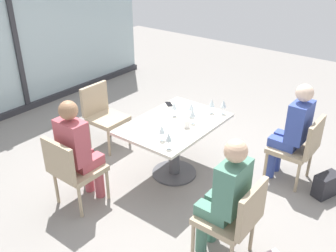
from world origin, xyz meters
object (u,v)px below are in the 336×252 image
wine_glass_6 (193,113)px  handbag_0 (326,185)px  wine_glass_3 (169,137)px  cell_phone_on_table (169,104)px  chair_far_left (72,168)px  wine_glass_4 (191,107)px  person_far_left (78,147)px  wine_glass_2 (162,130)px  chair_front_right (299,146)px  wine_glass_0 (174,106)px  chair_front_left (235,217)px  wine_glass_5 (223,104)px  coffee_cup (187,124)px  dining_table_main (175,136)px  wine_glass_1 (212,103)px  chair_near_window (103,112)px  person_front_right (293,128)px  person_front_left (225,194)px

wine_glass_6 → handbag_0: bearing=-67.3°
wine_glass_3 → cell_phone_on_table: bearing=37.6°
chair_far_left → wine_glass_4: wine_glass_4 is taller
person_far_left → wine_glass_6: 1.36m
wine_glass_2 → chair_front_right: bearing=-42.5°
person_far_left → wine_glass_0: person_far_left is taller
chair_front_left → person_far_left: bearing=98.9°
wine_glass_5 → coffee_cup: size_ratio=2.06×
wine_glass_5 → handbag_0: bearing=-82.9°
wine_glass_4 → coffee_cup: wine_glass_4 is taller
dining_table_main → wine_glass_1: 0.62m
wine_glass_6 → cell_phone_on_table: wine_glass_6 is taller
wine_glass_1 → wine_glass_4: bearing=150.8°
coffee_cup → chair_near_window: bearing=89.5°
wine_glass_0 → wine_glass_5: size_ratio=1.00×
chair_near_window → handbag_0: bearing=-75.9°
chair_front_left → dining_table_main: bearing=58.1°
wine_glass_3 → wine_glass_4: bearing=17.8°
dining_table_main → chair_front_right: bearing=-58.1°
wine_glass_0 → wine_glass_3: 0.79m
person_front_right → person_front_left: same height
chair_front_left → wine_glass_3: 1.05m
chair_far_left → handbag_0: 2.89m
wine_glass_3 → wine_glass_5: (1.08, -0.02, 0.00)m
person_front_right → person_front_left: size_ratio=1.00×
chair_front_right → chair_front_left: (-1.56, 0.00, 0.00)m
person_front_left → person_far_left: (-0.27, 1.64, 0.00)m
dining_table_main → wine_glass_0: size_ratio=6.95×
wine_glass_5 → wine_glass_4: bearing=140.1°
wine_glass_1 → chair_far_left: bearing=157.2°
wine_glass_2 → wine_glass_5: 1.01m
coffee_cup → handbag_0: size_ratio=0.30×
chair_front_left → wine_glass_2: wine_glass_2 is taller
handbag_0 → cell_phone_on_table: bearing=121.9°
wine_glass_1 → wine_glass_6: size_ratio=1.00×
wine_glass_1 → cell_phone_on_table: bearing=102.1°
person_front_left → wine_glass_4: 1.51m
wine_glass_3 → chair_front_right: bearing=-36.1°
wine_glass_0 → wine_glass_2: (-0.57, -0.27, 0.00)m
dining_table_main → person_front_left: size_ratio=1.02×
dining_table_main → wine_glass_4: bearing=-14.2°
wine_glass_0 → handbag_0: size_ratio=0.62×
wine_glass_4 → cell_phone_on_table: bearing=74.5°
wine_glass_0 → wine_glass_4: (0.11, -0.18, 0.00)m
person_front_left → wine_glass_0: bearing=53.8°
wine_glass_6 → handbag_0: wine_glass_6 is taller
wine_glass_5 → wine_glass_6: (-0.45, 0.15, 0.00)m
dining_table_main → wine_glass_2: (-0.43, -0.15, 0.31)m
dining_table_main → wine_glass_0: (0.15, 0.12, 0.31)m
wine_glass_4 → wine_glass_5: 0.41m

